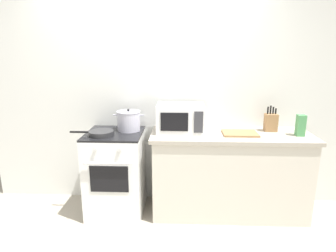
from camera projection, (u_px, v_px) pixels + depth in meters
name	position (u px, v px, depth m)	size (l,w,h in m)	color
ground_plane	(141.00, 244.00, 2.73)	(10.00, 10.00, 0.00)	#9E9384
back_wall	(175.00, 97.00, 3.34)	(4.40, 0.10, 2.50)	silver
lower_cabinet_right	(229.00, 175.00, 3.18)	(1.64, 0.56, 0.88)	beige
countertop_right	(231.00, 135.00, 3.07)	(1.70, 0.60, 0.04)	#ADA393
stove	(116.00, 172.00, 3.21)	(0.60, 0.64, 0.92)	white
stock_pot	(129.00, 121.00, 3.16)	(0.34, 0.26, 0.24)	silver
frying_pan	(101.00, 133.00, 2.99)	(0.46, 0.26, 0.05)	#28282B
microwave	(180.00, 118.00, 3.11)	(0.50, 0.37, 0.30)	white
cutting_board	(240.00, 133.00, 3.04)	(0.36, 0.26, 0.02)	#997047
knife_block	(271.00, 122.00, 3.14)	(0.13, 0.10, 0.28)	#997047
pasta_box	(301.00, 125.00, 2.96)	(0.08, 0.08, 0.22)	#4C9356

